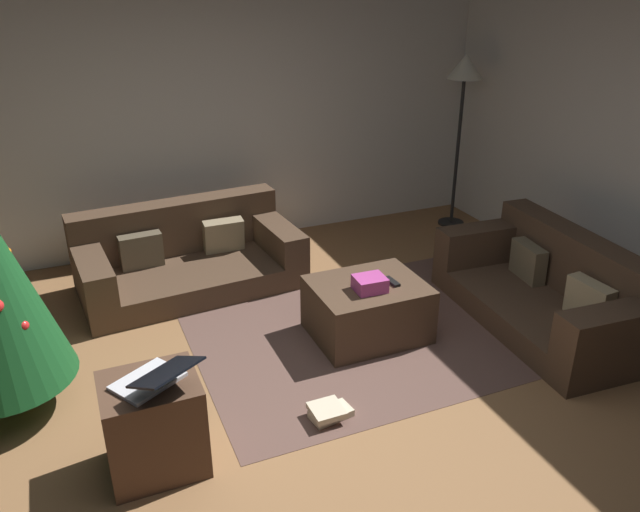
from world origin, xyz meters
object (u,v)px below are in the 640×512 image
couch_left (186,257)px  couch_right (552,290)px  tv_remote (392,282)px  corner_lamp (464,81)px  book_stack (329,412)px  laptop (155,378)px  gift_box (370,284)px  ottoman (367,309)px  side_table (154,425)px

couch_left → couch_right: 3.09m
tv_remote → corner_lamp: corner_lamp is taller
couch_right → book_stack: 2.17m
tv_remote → laptop: 2.03m
couch_right → tv_remote: bearing=79.4°
gift_box → tv_remote: (0.21, 0.04, -0.04)m
ottoman → side_table: (-1.72, -0.80, 0.07)m
tv_remote → book_stack: (-0.84, -0.75, -0.40)m
corner_lamp → laptop: bearing=-144.6°
couch_left → tv_remote: (1.25, -1.47, 0.19)m
couch_left → laptop: 2.38m
side_table → book_stack: 1.08m
couch_left → laptop: laptop is taller
book_stack → laptop: bearing=-177.3°
book_stack → ottoman: bearing=50.3°
side_table → book_stack: (1.05, -0.01, -0.24)m
gift_box → side_table: side_table is taller
couch_left → side_table: 2.31m
tv_remote → laptop: laptop is taller
book_stack → corner_lamp: (2.59, 2.52, 1.50)m
laptop → book_stack: 1.17m
gift_box → tv_remote: 0.21m
tv_remote → side_table: (-1.89, -0.75, -0.16)m
couch_right → book_stack: bearing=105.1°
book_stack → side_table: bearing=179.7°
ottoman → corner_lamp: (1.92, 1.71, 1.33)m
couch_right → side_table: couch_right is taller
side_table → tv_remote: bearing=21.5°
ottoman → tv_remote: 0.29m
couch_left → ottoman: bearing=122.8°
couch_left → laptop: (-0.61, -2.27, 0.37)m
corner_lamp → ottoman: bearing=-138.3°
book_stack → couch_right: bearing=11.6°
gift_box → couch_right: bearing=-10.8°
gift_box → corner_lamp: (1.95, 1.80, 1.06)m
gift_box → side_table: (-1.69, -0.71, -0.20)m
couch_right → side_table: bearing=101.2°
gift_box → tv_remote: size_ratio=1.39×
couch_right → tv_remote: 1.32m
gift_box → tv_remote: bearing=10.5°
gift_box → laptop: laptop is taller
tv_remote → laptop: size_ratio=0.30×
tv_remote → side_table: bearing=-162.4°
couch_left → tv_remote: couch_left is taller
ottoman → side_table: bearing=-155.1°
corner_lamp → book_stack: bearing=-135.8°
corner_lamp → couch_right: bearing=-102.9°
gift_box → corner_lamp: corner_lamp is taller
side_table → corner_lamp: 4.60m
couch_left → book_stack: (0.41, -2.22, -0.21)m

